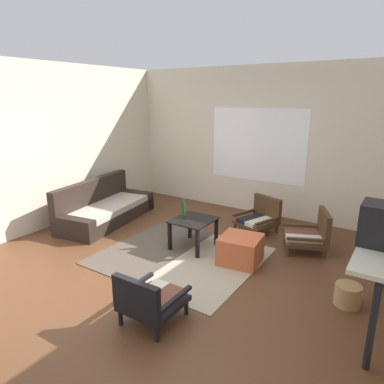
# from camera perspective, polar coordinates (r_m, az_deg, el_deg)

# --- Properties ---
(ground_plane) EXTENTS (7.80, 7.80, 0.00)m
(ground_plane) POSITION_cam_1_polar(r_m,az_deg,el_deg) (4.38, -5.95, -13.89)
(ground_plane) COLOR #56331E
(far_wall_with_window) EXTENTS (5.60, 0.13, 2.70)m
(far_wall_with_window) POSITION_cam_1_polar(r_m,az_deg,el_deg) (6.52, 11.05, 8.24)
(far_wall_with_window) COLOR beige
(far_wall_with_window) RESTS_ON ground
(side_wall_left) EXTENTS (0.12, 6.60, 2.70)m
(side_wall_left) POSITION_cam_1_polar(r_m,az_deg,el_deg) (6.10, -24.39, 6.66)
(side_wall_left) COLOR beige
(side_wall_left) RESTS_ON ground
(area_rug) EXTENTS (2.08, 1.91, 0.01)m
(area_rug) POSITION_cam_1_polar(r_m,az_deg,el_deg) (4.87, -1.92, -10.57)
(area_rug) COLOR #4C4238
(area_rug) RESTS_ON ground
(couch) EXTENTS (1.08, 2.01, 0.73)m
(couch) POSITION_cam_1_polar(r_m,az_deg,el_deg) (6.31, -14.36, -2.75)
(couch) COLOR black
(couch) RESTS_ON ground
(coffee_table) EXTENTS (0.55, 0.60, 0.44)m
(coffee_table) POSITION_cam_1_polar(r_m,az_deg,el_deg) (4.99, 0.23, -5.50)
(coffee_table) COLOR black
(coffee_table) RESTS_ON ground
(armchair_by_window) EXTENTS (0.72, 0.73, 0.56)m
(armchair_by_window) POSITION_cam_1_polar(r_m,az_deg,el_deg) (5.76, 11.19, -4.10)
(armchair_by_window) COLOR #472D19
(armchair_by_window) RESTS_ON ground
(armchair_striped_foreground) EXTENTS (0.54, 0.57, 0.55)m
(armchair_striped_foreground) POSITION_cam_1_polar(r_m,az_deg,el_deg) (3.49, -7.17, -17.33)
(armchair_striped_foreground) COLOR black
(armchair_striped_foreground) RESTS_ON ground
(armchair_corner) EXTENTS (0.75, 0.76, 0.60)m
(armchair_corner) POSITION_cam_1_polar(r_m,az_deg,el_deg) (5.22, 19.19, -6.57)
(armchair_corner) COLOR #472D19
(armchair_corner) RESTS_ON ground
(ottoman_orange) EXTENTS (0.58, 0.58, 0.37)m
(ottoman_orange) POSITION_cam_1_polar(r_m,az_deg,el_deg) (4.67, 8.06, -9.47)
(ottoman_orange) COLOR #BC5633
(ottoman_orange) RESTS_ON ground
(glass_bottle) EXTENTS (0.06, 0.06, 0.30)m
(glass_bottle) POSITION_cam_1_polar(r_m,az_deg,el_deg) (4.99, -1.44, -2.90)
(glass_bottle) COLOR #194723
(glass_bottle) RESTS_ON coffee_table
(wicker_basket) EXTENTS (0.27, 0.27, 0.23)m
(wicker_basket) POSITION_cam_1_polar(r_m,az_deg,el_deg) (4.15, 24.47, -15.32)
(wicker_basket) COLOR #9E7A4C
(wicker_basket) RESTS_ON ground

